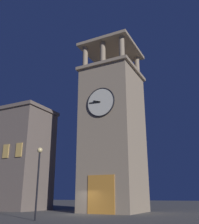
# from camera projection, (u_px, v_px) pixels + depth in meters

# --- Properties ---
(ground_plane) EXTENTS (200.00, 200.00, 0.00)m
(ground_plane) POSITION_uv_depth(u_px,v_px,m) (81.00, 215.00, 26.37)
(ground_plane) COLOR #56544F
(clocktower) EXTENTS (7.06, 7.58, 23.91)m
(clocktower) POSITION_uv_depth(u_px,v_px,m) (113.00, 133.00, 32.94)
(clocktower) COLOR gray
(clocktower) RESTS_ON ground_plane
(street_lamp) EXTENTS (0.44, 0.44, 5.63)m
(street_lamp) POSITION_uv_depth(u_px,v_px,m) (39.00, 169.00, 21.02)
(street_lamp) COLOR black
(street_lamp) RESTS_ON ground_plane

